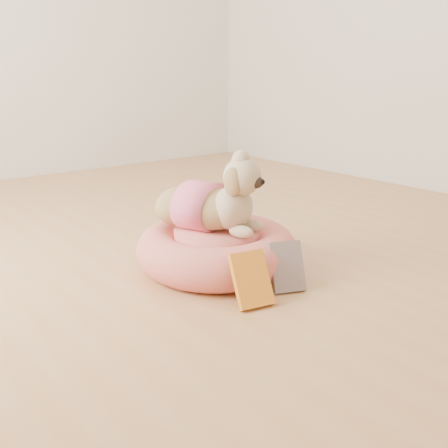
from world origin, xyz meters
TOP-DOWN VIEW (x-y plane):
  - floor at (0.00, 0.00)m, footprint 4.50×4.50m
  - pet_bed at (-0.07, -0.22)m, footprint 0.68×0.68m
  - dog at (-0.09, -0.22)m, footprint 0.48×0.56m
  - book_yellow at (-0.19, -0.57)m, footprint 0.16×0.15m
  - book_white at (-0.00, -0.57)m, footprint 0.16×0.14m

SIDE VIEW (x-z plane):
  - floor at x=0.00m, z-range 0.00..0.00m
  - pet_bed at x=-0.07m, z-range 0.00..0.17m
  - book_white at x=0.00m, z-range 0.00..0.18m
  - book_yellow at x=-0.19m, z-range 0.00..0.19m
  - dog at x=-0.09m, z-range 0.18..0.52m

